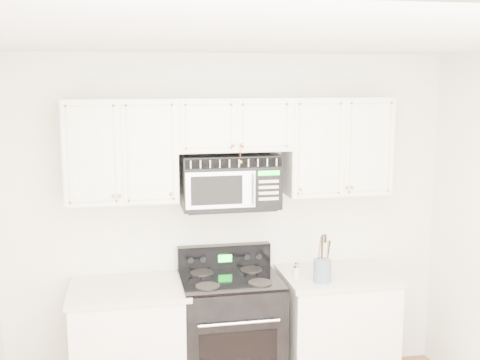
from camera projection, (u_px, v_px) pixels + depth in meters
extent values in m
cube|color=silver|center=(293.00, 38.00, 2.84)|extent=(3.50, 3.50, 0.01)
cube|color=#F1ECC6|center=(229.00, 220.00, 4.75)|extent=(3.50, 0.01, 2.60)
cube|color=white|center=(130.00, 348.00, 4.44)|extent=(0.82, 0.63, 0.88)
cube|color=beige|center=(128.00, 289.00, 4.36)|extent=(0.86, 0.65, 0.04)
cube|color=white|center=(336.00, 331.00, 4.75)|extent=(0.82, 0.63, 0.88)
cube|color=beige|center=(338.00, 275.00, 4.67)|extent=(0.86, 0.65, 0.04)
cube|color=black|center=(231.00, 338.00, 4.58)|extent=(0.74, 0.63, 0.92)
cube|color=black|center=(239.00, 358.00, 4.27)|extent=(0.56, 0.01, 0.39)
cylinder|color=silver|center=(239.00, 323.00, 4.20)|extent=(0.58, 0.02, 0.02)
cube|color=black|center=(230.00, 279.00, 4.50)|extent=(0.74, 0.63, 0.02)
cube|color=black|center=(224.00, 257.00, 4.75)|extent=(0.74, 0.08, 0.19)
cube|color=#07E01C|center=(225.00, 258.00, 4.71)|extent=(0.11, 0.00, 0.06)
cube|color=white|center=(121.00, 151.00, 4.34)|extent=(0.80, 0.33, 0.75)
cube|color=white|center=(337.00, 146.00, 4.65)|extent=(0.80, 0.33, 0.75)
cube|color=white|center=(233.00, 124.00, 4.46)|extent=(0.84, 0.33, 0.39)
sphere|color=#B58242|center=(120.00, 196.00, 4.20)|extent=(0.03, 0.03, 0.03)
sphere|color=#B58242|center=(171.00, 194.00, 4.27)|extent=(0.03, 0.03, 0.03)
sphere|color=#B58242|center=(301.00, 189.00, 4.45)|extent=(0.03, 0.03, 0.03)
sphere|color=#B58242|center=(347.00, 187.00, 4.52)|extent=(0.03, 0.03, 0.03)
sphere|color=#B58242|center=(233.00, 145.00, 4.30)|extent=(0.03, 0.03, 0.03)
sphere|color=#B58242|center=(241.00, 145.00, 4.31)|extent=(0.03, 0.03, 0.03)
cylinder|color=red|center=(240.00, 153.00, 4.32)|extent=(0.00, 0.00, 0.12)
sphere|color=#B58242|center=(240.00, 162.00, 4.33)|extent=(0.04, 0.04, 0.04)
cube|color=black|center=(230.00, 181.00, 4.51)|extent=(0.73, 0.36, 0.40)
cube|color=beige|center=(234.00, 163.00, 4.32)|extent=(0.71, 0.01, 0.07)
cube|color=#9C9DA5|center=(221.00, 190.00, 4.32)|extent=(0.51, 0.01, 0.27)
cube|color=black|center=(217.00, 190.00, 4.31)|extent=(0.38, 0.01, 0.21)
cube|color=black|center=(269.00, 188.00, 4.39)|extent=(0.20, 0.01, 0.27)
cube|color=#07E01C|center=(269.00, 173.00, 4.36)|extent=(0.16, 0.00, 0.03)
cylinder|color=silver|center=(254.00, 190.00, 4.33)|extent=(0.02, 0.02, 0.23)
cylinder|color=#4B5F74|center=(322.00, 271.00, 4.45)|extent=(0.13, 0.13, 0.17)
cylinder|color=#A1743A|center=(327.00, 260.00, 4.45)|extent=(0.01, 0.01, 0.29)
cylinder|color=black|center=(319.00, 257.00, 4.47)|extent=(0.01, 0.01, 0.31)
cylinder|color=#A1743A|center=(322.00, 258.00, 4.40)|extent=(0.01, 0.01, 0.34)
cylinder|color=black|center=(327.00, 260.00, 4.45)|extent=(0.01, 0.01, 0.29)
cylinder|color=#A1743A|center=(319.00, 257.00, 4.47)|extent=(0.01, 0.01, 0.31)
cylinder|color=black|center=(322.00, 258.00, 4.40)|extent=(0.01, 0.01, 0.34)
cylinder|color=silver|center=(296.00, 273.00, 4.54)|extent=(0.04, 0.04, 0.08)
cylinder|color=silver|center=(296.00, 266.00, 4.53)|extent=(0.04, 0.04, 0.02)
cylinder|color=silver|center=(297.00, 269.00, 4.63)|extent=(0.04, 0.04, 0.08)
cylinder|color=silver|center=(297.00, 263.00, 4.62)|extent=(0.04, 0.04, 0.02)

